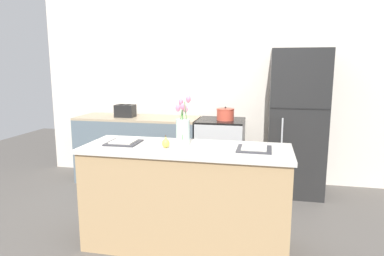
# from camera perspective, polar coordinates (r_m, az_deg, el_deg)

# --- Properties ---
(ground_plane) EXTENTS (10.00, 10.00, 0.00)m
(ground_plane) POSITION_cam_1_polar(r_m,az_deg,el_deg) (3.29, -0.96, -18.84)
(ground_plane) COLOR #59544F
(back_wall) EXTENTS (5.20, 0.08, 2.70)m
(back_wall) POSITION_cam_1_polar(r_m,az_deg,el_deg) (4.85, 4.37, 7.25)
(back_wall) COLOR silver
(back_wall) RESTS_ON ground_plane
(kitchen_island) EXTENTS (1.80, 0.66, 0.92)m
(kitchen_island) POSITION_cam_1_polar(r_m,az_deg,el_deg) (3.10, -0.99, -11.38)
(kitchen_island) COLOR tan
(kitchen_island) RESTS_ON ground_plane
(back_counter) EXTENTS (1.68, 0.60, 0.91)m
(back_counter) POSITION_cam_1_polar(r_m,az_deg,el_deg) (4.86, -8.93, -3.50)
(back_counter) COLOR slate
(back_counter) RESTS_ON ground_plane
(stove_range) EXTENTS (0.60, 0.61, 0.91)m
(stove_range) POSITION_cam_1_polar(r_m,az_deg,el_deg) (4.58, 4.78, -4.26)
(stove_range) COLOR #B2B5B7
(stove_range) RESTS_ON ground_plane
(refrigerator) EXTENTS (0.68, 0.67, 1.81)m
(refrigerator) POSITION_cam_1_polar(r_m,az_deg,el_deg) (4.47, 17.02, 0.83)
(refrigerator) COLOR black
(refrigerator) RESTS_ON ground_plane
(flower_vase) EXTENTS (0.13, 0.15, 0.44)m
(flower_vase) POSITION_cam_1_polar(r_m,az_deg,el_deg) (2.99, -1.53, -0.08)
(flower_vase) COLOR silver
(flower_vase) RESTS_ON kitchen_island
(pear_figurine) EXTENTS (0.07, 0.07, 0.11)m
(pear_figurine) POSITION_cam_1_polar(r_m,az_deg,el_deg) (2.92, -4.40, -2.47)
(pear_figurine) COLOR #E5CC4C
(pear_figurine) RESTS_ON kitchen_island
(plate_setting_left) EXTENTS (0.29, 0.29, 0.02)m
(plate_setting_left) POSITION_cam_1_polar(r_m,az_deg,el_deg) (3.15, -11.33, -2.33)
(plate_setting_left) COLOR #333338
(plate_setting_left) RESTS_ON kitchen_island
(plate_setting_right) EXTENTS (0.29, 0.29, 0.02)m
(plate_setting_right) POSITION_cam_1_polar(r_m,az_deg,el_deg) (2.90, 10.33, -3.39)
(plate_setting_right) COLOR #333338
(plate_setting_right) RESTS_ON kitchen_island
(toaster) EXTENTS (0.28, 0.18, 0.17)m
(toaster) POSITION_cam_1_polar(r_m,az_deg,el_deg) (4.79, -11.06, 2.83)
(toaster) COLOR black
(toaster) RESTS_ON back_counter
(cooking_pot) EXTENTS (0.23, 0.23, 0.18)m
(cooking_pot) POSITION_cam_1_polar(r_m,az_deg,el_deg) (4.44, 5.58, 2.29)
(cooking_pot) COLOR #CC4C38
(cooking_pot) RESTS_ON stove_range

